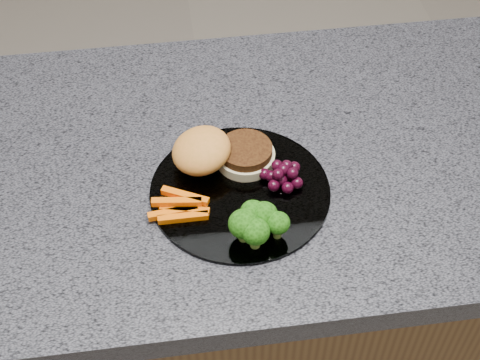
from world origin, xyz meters
name	(u,v)px	position (x,y,z in m)	size (l,w,h in m)	color
island_cabinet	(252,314)	(0.00, 0.00, 0.43)	(1.20, 0.60, 0.86)	#4F371B
countertop	(256,162)	(0.00, 0.00, 0.88)	(1.20, 0.60, 0.04)	#4C4D56
plate	(240,191)	(-0.03, -0.08, 0.90)	(0.26, 0.26, 0.01)	white
burger	(217,154)	(-0.06, -0.02, 0.93)	(0.17, 0.11, 0.05)	#C6B88B
carrot_sticks	(181,207)	(-0.12, -0.10, 0.91)	(0.09, 0.06, 0.02)	#E55D03
broccoli	(256,222)	(-0.02, -0.16, 0.93)	(0.08, 0.07, 0.05)	olive
grape_bunch	(283,175)	(0.03, -0.07, 0.92)	(0.06, 0.06, 0.03)	black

